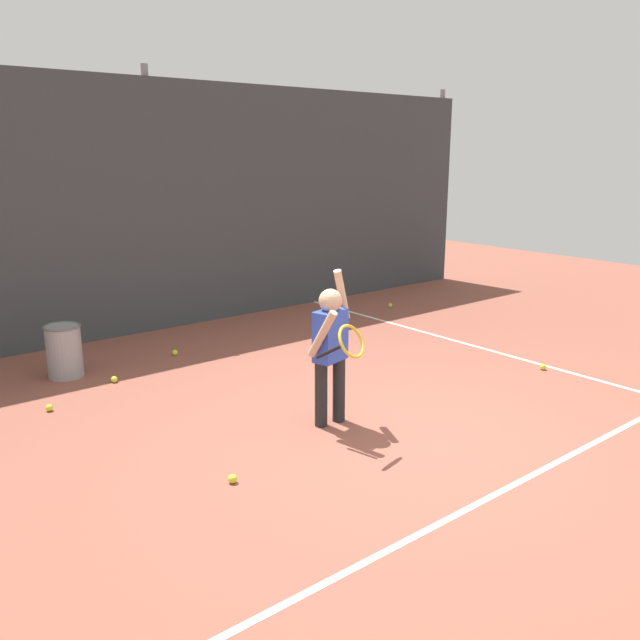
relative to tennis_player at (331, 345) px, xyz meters
name	(u,v)px	position (x,y,z in m)	size (l,w,h in m)	color
ground_plane	(399,435)	(0.30, -0.55, -0.73)	(20.00, 20.00, 0.00)	brown
court_line_baseline	(512,486)	(0.30, -1.66, -0.72)	(9.00, 0.05, 0.00)	white
court_line_sideline	(491,351)	(2.89, 0.45, -0.72)	(0.05, 9.00, 0.00)	white
back_fence_windscreen	(155,208)	(0.30, 3.89, 0.88)	(11.42, 0.08, 3.21)	#383D42
fence_post_1	(153,202)	(0.30, 3.95, 0.96)	(0.09, 0.09, 3.36)	slate
fence_post_2	(438,187)	(5.86, 3.95, 0.96)	(0.09, 0.09, 3.36)	slate
tennis_player	(331,345)	(0.00, 0.00, 0.00)	(0.62, 0.69, 1.35)	#232326
ball_hopper	(64,350)	(-1.37, 2.73, -0.44)	(0.38, 0.38, 0.56)	gray
tennis_ball_1	(543,367)	(2.75, -0.33, -0.69)	(0.07, 0.07, 0.07)	#CCE033
tennis_ball_2	(233,479)	(-1.23, -0.36, -0.69)	(0.07, 0.07, 0.07)	#CCE033
tennis_ball_3	(49,408)	(-1.82, 1.86, -0.69)	(0.07, 0.07, 0.07)	#CCE033
tennis_ball_4	(114,379)	(-1.05, 2.23, -0.69)	(0.07, 0.07, 0.07)	#CCE033
tennis_ball_5	(175,353)	(-0.14, 2.68, -0.69)	(0.07, 0.07, 0.07)	#CCE033
tennis_ball_6	(390,305)	(3.55, 2.82, -0.69)	(0.07, 0.07, 0.07)	#CCE033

